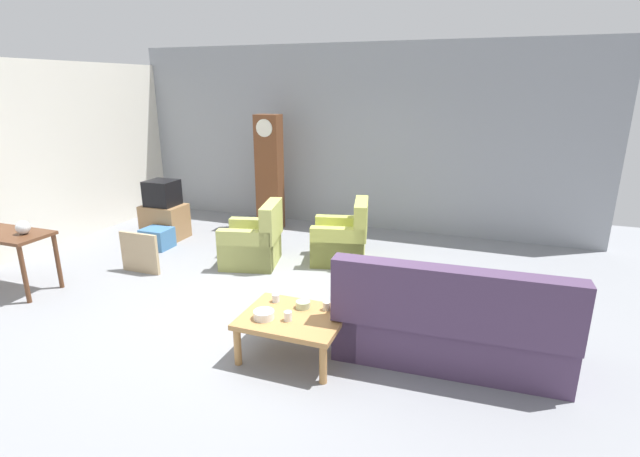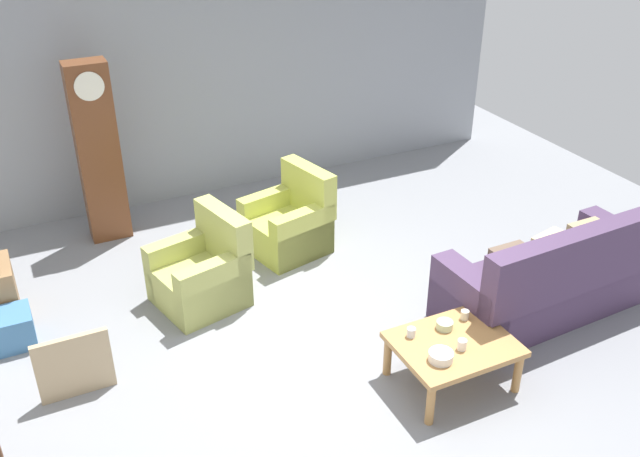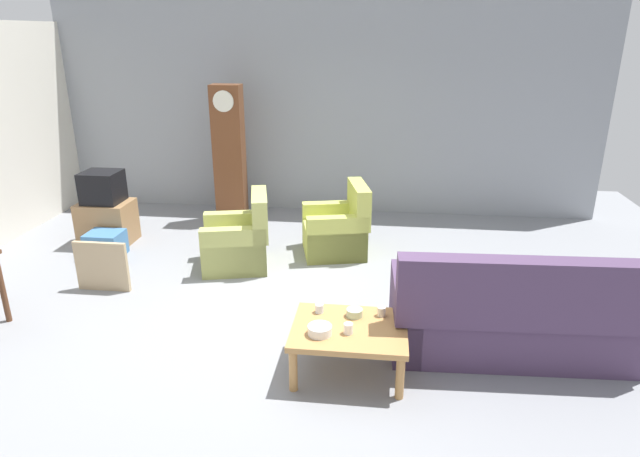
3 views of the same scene
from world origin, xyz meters
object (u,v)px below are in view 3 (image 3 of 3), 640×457
(coffee_table_wood, at_px, (349,333))
(bowl_white_stacked, at_px, (320,330))
(armchair_olive_far, at_px, (338,231))
(storage_box_blue, at_px, (106,244))
(cup_blue_rimmed, at_px, (319,308))
(cup_white_porcelain, at_px, (348,329))
(tv_crt, at_px, (102,187))
(couch_floral, at_px, (512,318))
(cup_cream_tall, at_px, (381,311))
(armchair_olive_near, at_px, (239,243))
(tv_stand_cabinet, at_px, (107,222))
(grandfather_clock, at_px, (229,154))
(framed_picture_leaning, at_px, (102,266))
(bowl_shallow_green, at_px, (355,313))

(coffee_table_wood, bearing_deg, bowl_white_stacked, -148.25)
(armchair_olive_far, distance_m, storage_box_blue, 3.00)
(cup_blue_rimmed, bearing_deg, coffee_table_wood, -37.89)
(cup_white_porcelain, xyz_separation_m, bowl_white_stacked, (-0.23, -0.04, -0.01))
(tv_crt, bearing_deg, couch_floral, -23.95)
(couch_floral, relative_size, cup_cream_tall, 26.25)
(armchair_olive_near, distance_m, tv_stand_cabinet, 2.07)
(grandfather_clock, bearing_deg, cup_white_porcelain, -62.04)
(couch_floral, distance_m, bowl_white_stacked, 1.74)
(couch_floral, height_order, tv_crt, couch_floral)
(storage_box_blue, xyz_separation_m, cup_blue_rimmed, (3.01, -1.93, 0.30))
(tv_crt, distance_m, bowl_white_stacked, 4.28)
(framed_picture_leaning, bearing_deg, storage_box_blue, 116.02)
(bowl_white_stacked, bearing_deg, tv_stand_cabinet, 139.74)
(grandfather_clock, bearing_deg, coffee_table_wood, -61.37)
(cup_cream_tall, bearing_deg, framed_picture_leaning, 162.29)
(cup_white_porcelain, height_order, bowl_shallow_green, cup_white_porcelain)
(coffee_table_wood, relative_size, grandfather_clock, 0.47)
(cup_white_porcelain, bearing_deg, cup_blue_rimmed, 130.83)
(grandfather_clock, bearing_deg, cup_blue_rimmed, -63.39)
(bowl_shallow_green, bearing_deg, armchair_olive_far, 98.48)
(armchair_olive_far, bearing_deg, cup_cream_tall, -76.09)
(bowl_white_stacked, bearing_deg, framed_picture_leaning, 152.50)
(armchair_olive_near, distance_m, coffee_table_wood, 2.54)
(tv_crt, distance_m, framed_picture_leaning, 1.63)
(cup_white_porcelain, bearing_deg, storage_box_blue, 145.64)
(cup_blue_rimmed, relative_size, bowl_white_stacked, 0.40)
(couch_floral, height_order, armchair_olive_far, couch_floral)
(tv_stand_cabinet, relative_size, tv_crt, 1.42)
(couch_floral, height_order, cup_blue_rimmed, couch_floral)
(armchair_olive_far, distance_m, framed_picture_leaning, 2.87)
(grandfather_clock, xyz_separation_m, tv_stand_cabinet, (-1.42, -1.17, -0.73))
(tv_crt, bearing_deg, tv_stand_cabinet, 0.00)
(couch_floral, height_order, bowl_shallow_green, couch_floral)
(armchair_olive_far, bearing_deg, tv_crt, 179.90)
(armchair_olive_near, relative_size, cup_white_porcelain, 10.61)
(framed_picture_leaning, distance_m, cup_white_porcelain, 3.12)
(couch_floral, xyz_separation_m, cup_white_porcelain, (-1.41, -0.54, 0.11))
(armchair_olive_far, bearing_deg, cup_white_porcelain, -83.10)
(coffee_table_wood, distance_m, grandfather_clock, 4.36)
(tv_stand_cabinet, bearing_deg, cup_white_porcelain, -37.94)
(bowl_white_stacked, bearing_deg, tv_crt, 139.74)
(grandfather_clock, distance_m, framed_picture_leaning, 2.78)
(cup_blue_rimmed, height_order, bowl_shallow_green, cup_blue_rimmed)
(tv_stand_cabinet, distance_m, cup_blue_rimmed, 4.01)
(tv_crt, distance_m, cup_blue_rimmed, 4.02)
(armchair_olive_far, height_order, bowl_shallow_green, armchair_olive_far)
(grandfather_clock, xyz_separation_m, bowl_shallow_green, (2.10, -3.60, -0.56))
(couch_floral, bearing_deg, armchair_olive_far, 128.71)
(tv_crt, relative_size, framed_picture_leaning, 0.80)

